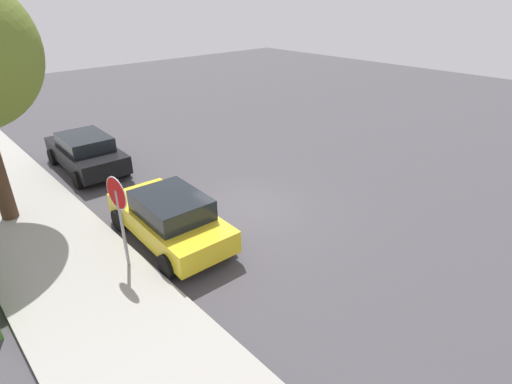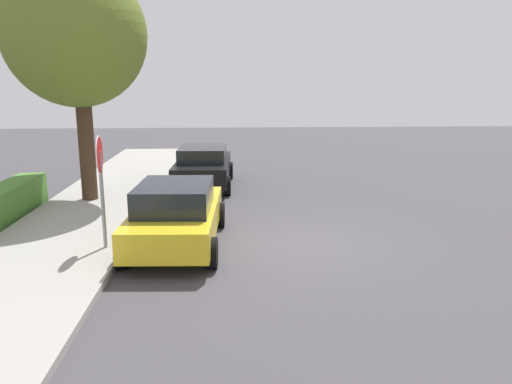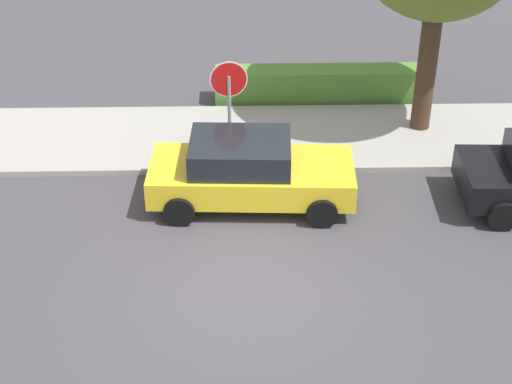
% 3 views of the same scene
% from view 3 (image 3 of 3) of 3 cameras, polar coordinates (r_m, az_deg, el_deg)
% --- Properties ---
extents(ground_plane, '(60.00, 60.00, 0.00)m').
position_cam_3_polar(ground_plane, '(14.60, -0.42, -6.68)').
color(ground_plane, '#423F44').
extents(sidewalk_curb, '(32.00, 3.20, 0.14)m').
position_cam_3_polar(sidewalk_curb, '(19.12, -0.68, 3.97)').
color(sidewalk_curb, '#9E9B93').
rests_on(sidewalk_curb, ground_plane).
extents(stop_sign, '(0.83, 0.10, 2.58)m').
position_cam_3_polar(stop_sign, '(17.28, -1.97, 7.05)').
color(stop_sign, gray).
rests_on(stop_sign, ground_plane).
extents(parked_car_yellow, '(4.35, 2.15, 1.49)m').
position_cam_3_polar(parked_car_yellow, '(16.44, -0.54, 1.54)').
color(parked_car_yellow, yellow).
rests_on(parked_car_yellow, ground_plane).
extents(front_yard_hedge, '(5.48, 0.78, 0.91)m').
position_cam_3_polar(front_yard_hedge, '(20.99, 4.59, 7.79)').
color(front_yard_hedge, '#4C8433').
rests_on(front_yard_hedge, ground_plane).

